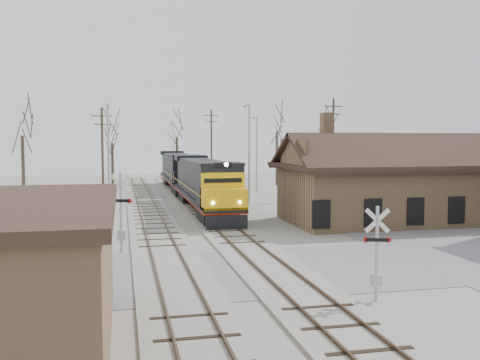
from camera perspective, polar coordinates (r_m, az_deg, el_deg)
The scene contains 20 objects.
ground at distance 24.83m, azimuth 3.33°, elevation -9.52°, with size 140.00×140.00×0.00m, color gray.
road at distance 24.83m, azimuth 3.33°, elevation -9.49°, with size 60.00×9.00×0.03m, color slate.
track_main at distance 39.20m, azimuth -2.67°, elevation -4.31°, with size 3.40×90.00×0.24m.
track_siding at distance 38.70m, azimuth -9.27°, elevation -4.47°, with size 3.40×90.00×0.24m.
depot at distance 39.96m, azimuth 15.29°, elevation -0.91°, with size 15.20×9.31×7.90m.
locomotive_lead at distance 43.75m, azimuth -3.78°, elevation -0.43°, with size 2.98×19.95×4.43m.
locomotive_trailing at distance 63.77m, azimuth -6.53°, elevation 1.03°, with size 2.98×19.95×4.19m.
crossbuck_near at distance 20.37m, azimuth 14.38°, elevation -7.85°, with size 0.98×0.38×3.52m.
crossbuck_far at distance 28.64m, azimuth -12.59°, elevation -3.72°, with size 1.15×0.55×4.26m.
streetlight_a at distance 41.78m, azimuth -13.87°, elevation 2.73°, with size 0.25×2.04×8.68m.
streetlight_b at distance 48.18m, azimuth 0.94°, elevation 3.35°, with size 0.25×2.04×9.18m.
streetlight_c at distance 61.94m, azimuth 1.76°, elevation 3.31°, with size 0.25×2.04×8.65m.
utility_pole_a at distance 53.67m, azimuth -14.46°, elevation 2.89°, with size 2.00×0.24×9.05m.
utility_pole_b at distance 70.94m, azimuth -3.07°, elevation 3.70°, with size 2.00×0.24×9.94m.
utility_pole_c at distance 55.75m, azimuth 9.89°, elevation 3.59°, with size 2.00×0.24×10.16m.
tree_a at distance 53.02m, azimuth -22.24°, elevation 5.53°, with size 4.22×4.22×10.34m.
tree_b at distance 62.70m, azimuth -13.50°, elevation 4.69°, with size 3.72×3.72×9.12m.
tree_c at distance 74.51m, azimuth -6.77°, elevation 5.35°, with size 4.21×4.21×10.32m.
tree_d at distance 69.85m, azimuth 3.96°, elevation 6.12°, with size 4.68×4.68×11.46m.
tree_e at distance 69.11m, azimuth 9.32°, elevation 5.65°, with size 4.38×4.38×10.72m.
Camera 1 is at (-6.59, -23.19, 5.93)m, focal length 40.00 mm.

